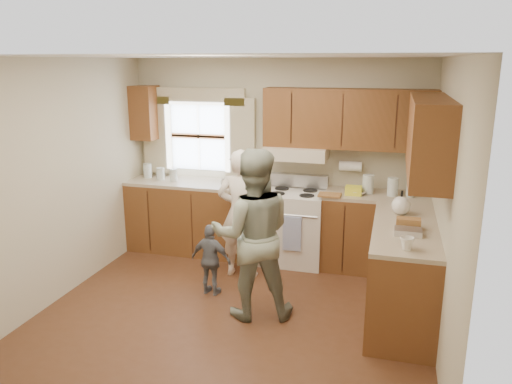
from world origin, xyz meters
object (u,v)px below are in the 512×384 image
(woman_left, at_px, (241,214))
(child, at_px, (211,260))
(woman_right, at_px, (253,234))
(stove, at_px, (294,226))

(woman_left, distance_m, child, 0.69)
(woman_right, height_order, child, woman_right)
(stove, distance_m, woman_right, 1.52)
(stove, relative_size, woman_right, 0.64)
(woman_left, bearing_deg, woman_right, 108.53)
(woman_right, relative_size, child, 2.13)
(stove, bearing_deg, child, -120.00)
(child, bearing_deg, woman_right, 158.23)
(woman_left, relative_size, child, 1.91)
(stove, xyz_separation_m, child, (-0.67, -1.16, -0.07))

